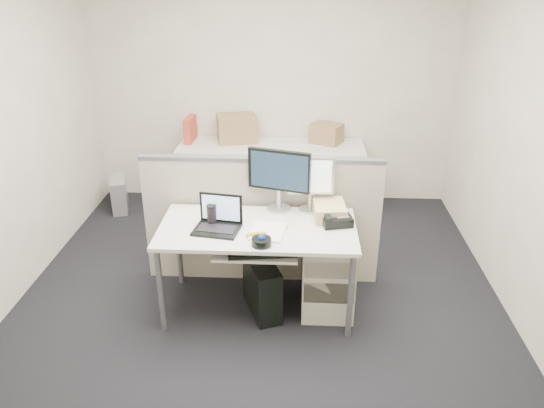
# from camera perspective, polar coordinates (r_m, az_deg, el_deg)

# --- Properties ---
(floor) EXTENTS (4.00, 4.50, 0.01)m
(floor) POSITION_cam_1_polar(r_m,az_deg,el_deg) (4.41, -1.46, -11.01)
(floor) COLOR black
(floor) RESTS_ON ground
(wall_back) EXTENTS (4.00, 0.02, 2.70)m
(wall_back) POSITION_cam_1_polar(r_m,az_deg,el_deg) (5.95, 0.07, 12.91)
(wall_back) COLOR #B8AD9A
(wall_back) RESTS_ON ground
(wall_front) EXTENTS (4.00, 0.02, 2.70)m
(wall_front) POSITION_cam_1_polar(r_m,az_deg,el_deg) (1.82, -7.52, -17.69)
(wall_front) COLOR #B8AD9A
(wall_front) RESTS_ON ground
(wall_right) EXTENTS (0.02, 4.50, 2.70)m
(wall_right) POSITION_cam_1_polar(r_m,az_deg,el_deg) (4.14, 27.23, 4.77)
(wall_right) COLOR #B8AD9A
(wall_right) RESTS_ON ground
(desk) EXTENTS (1.50, 0.75, 0.73)m
(desk) POSITION_cam_1_polar(r_m,az_deg,el_deg) (4.06, -1.56, -3.31)
(desk) COLOR silver
(desk) RESTS_ON floor
(keyboard_tray) EXTENTS (0.62, 0.32, 0.02)m
(keyboard_tray) POSITION_cam_1_polar(r_m,az_deg,el_deg) (3.92, -1.75, -5.12)
(keyboard_tray) COLOR silver
(keyboard_tray) RESTS_ON desk
(drawer_pedestal) EXTENTS (0.40, 0.55, 0.65)m
(drawer_pedestal) POSITION_cam_1_polar(r_m,az_deg,el_deg) (4.27, 5.99, -7.19)
(drawer_pedestal) COLOR beige
(drawer_pedestal) RESTS_ON floor
(cubicle_partition) EXTENTS (2.00, 0.06, 1.10)m
(cubicle_partition) POSITION_cam_1_polar(r_m,az_deg,el_deg) (4.50, -1.11, -1.94)
(cubicle_partition) COLOR #B5AD96
(cubicle_partition) RESTS_ON floor
(back_counter) EXTENTS (2.00, 0.60, 0.72)m
(back_counter) POSITION_cam_1_polar(r_m,az_deg,el_deg) (5.93, -0.09, 2.87)
(back_counter) COLOR beige
(back_counter) RESTS_ON floor
(monitor_main) EXTENTS (0.54, 0.33, 0.51)m
(monitor_main) POSITION_cam_1_polar(r_m,az_deg,el_deg) (4.20, 0.77, 2.54)
(monitor_main) COLOR black
(monitor_main) RESTS_ON desk
(monitor_small) EXTENTS (0.37, 0.20, 0.45)m
(monitor_small) POSITION_cam_1_polar(r_m,az_deg,el_deg) (4.21, 4.17, 2.09)
(monitor_small) COLOR #B7B7BC
(monitor_small) RESTS_ON desk
(laptop) EXTENTS (0.37, 0.30, 0.25)m
(laptop) POSITION_cam_1_polar(r_m,az_deg,el_deg) (3.94, -6.04, -1.27)
(laptop) COLOR black
(laptop) RESTS_ON desk
(trackball) EXTENTS (0.15, 0.15, 0.05)m
(trackball) POSITION_cam_1_polar(r_m,az_deg,el_deg) (3.76, -1.14, -4.09)
(trackball) COLOR black
(trackball) RESTS_ON desk
(desk_phone) EXTENTS (0.26, 0.23, 0.07)m
(desk_phone) POSITION_cam_1_polar(r_m,az_deg,el_deg) (4.08, 6.94, -1.72)
(desk_phone) COLOR black
(desk_phone) RESTS_ON desk
(paper_stack) EXTENTS (0.28, 0.34, 0.01)m
(paper_stack) POSITION_cam_1_polar(r_m,az_deg,el_deg) (3.95, -0.46, -2.96)
(paper_stack) COLOR white
(paper_stack) RESTS_ON desk
(sticky_pad) EXTENTS (0.11, 0.11, 0.01)m
(sticky_pad) POSITION_cam_1_polar(r_m,az_deg,el_deg) (4.01, 0.99, -2.47)
(sticky_pad) COLOR gold
(sticky_pad) RESTS_ON desk
(travel_mug) EXTENTS (0.08, 0.08, 0.15)m
(travel_mug) POSITION_cam_1_polar(r_m,az_deg,el_deg) (4.05, -6.50, -1.27)
(travel_mug) COLOR black
(travel_mug) RESTS_ON desk
(banana) EXTENTS (0.17, 0.08, 0.04)m
(banana) POSITION_cam_1_polar(r_m,az_deg,el_deg) (3.89, -1.74, -3.27)
(banana) COLOR gold
(banana) RESTS_ON desk
(cellphone) EXTENTS (0.07, 0.11, 0.01)m
(cellphone) POSITION_cam_1_polar(r_m,az_deg,el_deg) (4.08, -3.62, -2.03)
(cellphone) COLOR black
(cellphone) RESTS_ON desk
(manila_folders) EXTENTS (0.26, 0.33, 0.12)m
(manila_folders) POSITION_cam_1_polar(r_m,az_deg,el_deg) (4.18, 6.18, -0.70)
(manila_folders) COLOR tan
(manila_folders) RESTS_ON desk
(keyboard) EXTENTS (0.52, 0.25, 0.03)m
(keyboard) POSITION_cam_1_polar(r_m,az_deg,el_deg) (3.87, -1.07, -5.12)
(keyboard) COLOR black
(keyboard) RESTS_ON keyboard_tray
(pc_tower_desk) EXTENTS (0.35, 0.51, 0.44)m
(pc_tower_desk) POSITION_cam_1_polar(r_m,az_deg,el_deg) (4.24, -1.07, -8.94)
(pc_tower_desk) COLOR black
(pc_tower_desk) RESTS_ON floor
(pc_tower_spare_dark) EXTENTS (0.27, 0.53, 0.47)m
(pc_tower_spare_dark) POSITION_cam_1_polar(r_m,az_deg,el_deg) (6.21, -9.76, 2.28)
(pc_tower_spare_dark) COLOR black
(pc_tower_spare_dark) RESTS_ON floor
(pc_tower_spare_silver) EXTENTS (0.26, 0.43, 0.37)m
(pc_tower_spare_silver) POSITION_cam_1_polar(r_m,az_deg,el_deg) (6.19, -16.10, 1.04)
(pc_tower_spare_silver) COLOR #B7B7BC
(pc_tower_spare_silver) RESTS_ON floor
(cardboard_box_left) EXTENTS (0.48, 0.40, 0.31)m
(cardboard_box_left) POSITION_cam_1_polar(r_m,az_deg,el_deg) (5.91, -3.81, 8.03)
(cardboard_box_left) COLOR olive
(cardboard_box_left) RESTS_ON back_counter
(cardboard_box_right) EXTENTS (0.40, 0.37, 0.23)m
(cardboard_box_right) POSITION_cam_1_polar(r_m,az_deg,el_deg) (5.89, 5.86, 7.47)
(cardboard_box_right) COLOR olive
(cardboard_box_right) RESTS_ON back_counter
(red_binder) EXTENTS (0.09, 0.32, 0.29)m
(red_binder) POSITION_cam_1_polar(r_m,az_deg,el_deg) (5.97, -8.78, 7.87)
(red_binder) COLOR #B43928
(red_binder) RESTS_ON back_counter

